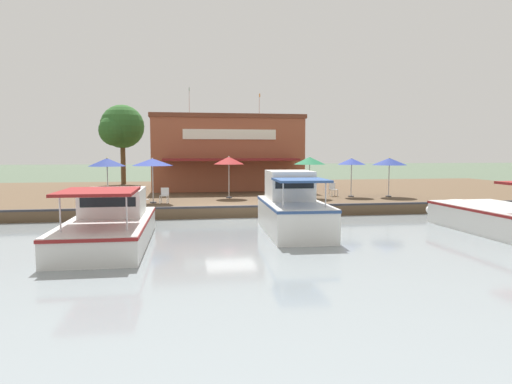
{
  "coord_description": "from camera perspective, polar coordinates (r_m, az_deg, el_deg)",
  "views": [
    {
      "loc": [
        22.72,
        -2.38,
        3.4
      ],
      "look_at": [
        -1.0,
        1.46,
        1.3
      ],
      "focal_mm": 32.0,
      "sensor_mm": 36.0,
      "label": 1
    }
  ],
  "objects": [
    {
      "name": "quay_edge_fender",
      "position": [
        23.11,
        -3.22,
        -1.85
      ],
      "size": [
        0.2,
        50.4,
        0.1
      ],
      "primitive_type": "cube",
      "color": "#2D2D33",
      "rests_on": "quay_deck"
    },
    {
      "name": "cafe_chair_beside_entrance",
      "position": [
        27.0,
        -14.77,
        -0.11
      ],
      "size": [
        0.56,
        0.56,
        0.85
      ],
      "color": "white",
      "rests_on": "quay_deck"
    },
    {
      "name": "motorboat_outer_channel",
      "position": [
        18.13,
        -17.49,
        -3.61
      ],
      "size": [
        8.57,
        2.88,
        2.11
      ],
      "color": "silver",
      "rests_on": "river_water"
    },
    {
      "name": "cafe_chair_mid_patio",
      "position": [
        25.59,
        -11.37,
        -0.31
      ],
      "size": [
        0.51,
        0.51,
        0.85
      ],
      "color": "white",
      "rests_on": "quay_deck"
    },
    {
      "name": "patio_umbrella_near_quay_edge",
      "position": [
        29.27,
        11.86,
        3.74
      ],
      "size": [
        1.75,
        1.75,
        2.46
      ],
      "color": "#B7B7B7",
      "rests_on": "quay_deck"
    },
    {
      "name": "patio_umbrella_by_entrance",
      "position": [
        25.73,
        -12.82,
        3.66
      ],
      "size": [
        2.22,
        2.22,
        2.5
      ],
      "color": "#B7B7B7",
      "rests_on": "quay_deck"
    },
    {
      "name": "motorboat_mid_row",
      "position": [
        21.75,
        28.48,
        -2.83
      ],
      "size": [
        9.06,
        3.51,
        2.21
      ],
      "color": "silver",
      "rests_on": "river_water"
    },
    {
      "name": "ground_plane",
      "position": [
        23.09,
        -3.18,
        -3.48
      ],
      "size": [
        220.0,
        220.0,
        0.0
      ],
      "primitive_type": "plane",
      "color": "#4C5B47"
    },
    {
      "name": "patio_umbrella_mid_patio_right",
      "position": [
        28.13,
        6.72,
        3.9
      ],
      "size": [
        1.94,
        1.94,
        2.55
      ],
      "color": "#B7B7B7",
      "rests_on": "quay_deck"
    },
    {
      "name": "person_at_quay_edge",
      "position": [
        28.56,
        3.64,
        1.48
      ],
      "size": [
        0.48,
        0.48,
        1.68
      ],
      "color": "gold",
      "rests_on": "quay_deck"
    },
    {
      "name": "patio_umbrella_mid_patio_left",
      "position": [
        27.69,
        -18.13,
        3.55
      ],
      "size": [
        2.11,
        2.11,
        2.5
      ],
      "color": "#B7B7B7",
      "rests_on": "quay_deck"
    },
    {
      "name": "patio_umbrella_far_corner",
      "position": [
        29.85,
        16.33,
        3.67
      ],
      "size": [
        2.15,
        2.15,
        2.48
      ],
      "color": "#B7B7B7",
      "rests_on": "quay_deck"
    },
    {
      "name": "tree_behind_restaurant",
      "position": [
        41.67,
        -16.6,
        7.7
      ],
      "size": [
        3.96,
        3.77,
        6.92
      ],
      "color": "brown",
      "rests_on": "quay_deck"
    },
    {
      "name": "motorboat_nearest_quay",
      "position": [
        19.46,
        4.33,
        -2.09
      ],
      "size": [
        6.67,
        2.55,
        2.53
      ],
      "color": "white",
      "rests_on": "river_water"
    },
    {
      "name": "patio_umbrella_back_row",
      "position": [
        27.92,
        -3.42,
        3.94
      ],
      "size": [
        1.85,
        1.85,
        2.57
      ],
      "color": "#B7B7B7",
      "rests_on": "quay_deck"
    },
    {
      "name": "quay_deck",
      "position": [
        33.94,
        -5.13,
        -0.26
      ],
      "size": [
        22.0,
        56.0,
        0.6
      ],
      "primitive_type": "cube",
      "color": "brown",
      "rests_on": "ground"
    },
    {
      "name": "cafe_chair_under_first_umbrella",
      "position": [
        29.53,
        9.59,
        0.41
      ],
      "size": [
        0.5,
        0.5,
        0.85
      ],
      "color": "white",
      "rests_on": "quay_deck"
    },
    {
      "name": "waterfront_restaurant",
      "position": [
        35.98,
        -3.89,
        4.93
      ],
      "size": [
        9.4,
        11.15,
        7.74
      ],
      "color": "brown",
      "rests_on": "quay_deck"
    }
  ]
}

